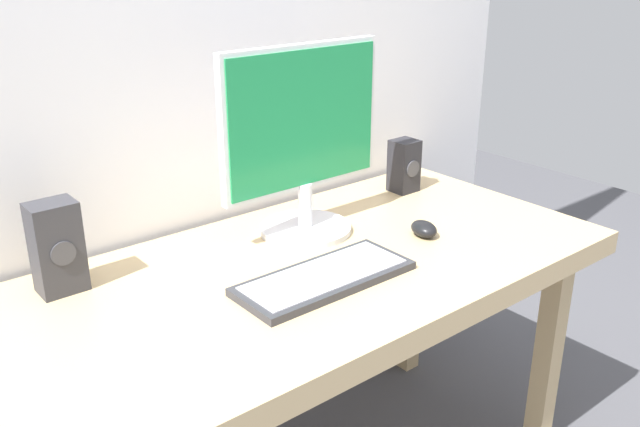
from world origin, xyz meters
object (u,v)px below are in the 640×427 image
keyboard_primary (324,278)px  speaker_right (404,166)px  mouse (424,229)px  monitor (303,138)px  speaker_left (57,247)px  desk (309,291)px

keyboard_primary → speaker_right: size_ratio=2.62×
keyboard_primary → speaker_right: speaker_right is taller
mouse → monitor: bearing=147.4°
monitor → speaker_left: bearing=173.1°
keyboard_primary → speaker_left: 0.58m
mouse → speaker_right: 0.35m
monitor → mouse: size_ratio=5.83×
monitor → mouse: bearing=-45.9°
keyboard_primary → mouse: bearing=5.6°
keyboard_primary → speaker_right: bearing=28.7°
desk → speaker_left: bearing=154.0°
keyboard_primary → monitor: bearing=60.9°
desk → mouse: 0.35m
monitor → speaker_left: (-0.61, 0.07, -0.15)m
monitor → speaker_left: 0.63m
speaker_left → monitor: bearing=-6.9°
monitor → speaker_right: (0.42, 0.05, -0.17)m
desk → speaker_right: size_ratio=9.49×
keyboard_primary → mouse: 0.36m
mouse → speaker_right: (0.21, 0.28, 0.06)m
desk → speaker_left: 0.58m
mouse → speaker_left: 0.88m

